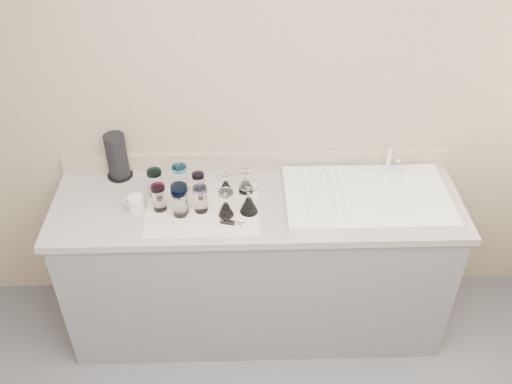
{
  "coord_description": "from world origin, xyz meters",
  "views": [
    {
      "loc": [
        -0.07,
        -1.02,
        2.7
      ],
      "look_at": [
        -0.01,
        1.15,
        1.0
      ],
      "focal_mm": 40.0,
      "sensor_mm": 36.0,
      "label": 1
    }
  ],
  "objects_px": {
    "goblet_back_left": "(226,186)",
    "goblet_back_right": "(246,183)",
    "tumbler_cyan": "(180,179)",
    "goblet_front_right": "(249,203)",
    "paper_towel_roll": "(117,157)",
    "tumbler_lavender": "(201,199)",
    "goblet_front_left": "(226,207)",
    "can_opener": "(233,223)",
    "sink_unit": "(367,196)",
    "tumbler_magenta": "(159,197)",
    "tumbler_extra": "(179,202)",
    "tumbler_purple": "(199,184)",
    "tumbler_blue": "(180,199)",
    "white_mug": "(136,203)",
    "tumbler_teal": "(155,183)"
  },
  "relations": [
    {
      "from": "can_opener",
      "to": "goblet_back_right",
      "type": "bearing_deg",
      "value": 75.28
    },
    {
      "from": "tumbler_purple",
      "to": "can_opener",
      "type": "height_order",
      "value": "tumbler_purple"
    },
    {
      "from": "tumbler_blue",
      "to": "sink_unit",
      "type": "bearing_deg",
      "value": 5.13
    },
    {
      "from": "tumbler_cyan",
      "to": "goblet_back_right",
      "type": "distance_m",
      "value": 0.33
    },
    {
      "from": "tumbler_blue",
      "to": "can_opener",
      "type": "height_order",
      "value": "tumbler_blue"
    },
    {
      "from": "tumbler_magenta",
      "to": "tumbler_blue",
      "type": "relative_size",
      "value": 0.88
    },
    {
      "from": "tumbler_lavender",
      "to": "goblet_front_left",
      "type": "distance_m",
      "value": 0.13
    },
    {
      "from": "tumbler_teal",
      "to": "tumbler_cyan",
      "type": "bearing_deg",
      "value": 11.8
    },
    {
      "from": "tumbler_cyan",
      "to": "tumbler_purple",
      "type": "height_order",
      "value": "tumbler_cyan"
    },
    {
      "from": "tumbler_lavender",
      "to": "tumbler_purple",
      "type": "bearing_deg",
      "value": 97.36
    },
    {
      "from": "tumbler_blue",
      "to": "tumbler_lavender",
      "type": "distance_m",
      "value": 0.1
    },
    {
      "from": "tumbler_cyan",
      "to": "goblet_front_right",
      "type": "distance_m",
      "value": 0.38
    },
    {
      "from": "white_mug",
      "to": "tumbler_purple",
      "type": "bearing_deg",
      "value": 19.1
    },
    {
      "from": "tumbler_teal",
      "to": "goblet_front_right",
      "type": "bearing_deg",
      "value": -17.53
    },
    {
      "from": "tumbler_magenta",
      "to": "tumbler_extra",
      "type": "relative_size",
      "value": 0.96
    },
    {
      "from": "tumbler_lavender",
      "to": "tumbler_magenta",
      "type": "bearing_deg",
      "value": 175.32
    },
    {
      "from": "goblet_back_left",
      "to": "can_opener",
      "type": "height_order",
      "value": "goblet_back_left"
    },
    {
      "from": "tumbler_magenta",
      "to": "tumbler_lavender",
      "type": "bearing_deg",
      "value": -4.68
    },
    {
      "from": "tumbler_blue",
      "to": "goblet_back_right",
      "type": "height_order",
      "value": "tumbler_blue"
    },
    {
      "from": "tumbler_blue",
      "to": "white_mug",
      "type": "height_order",
      "value": "tumbler_blue"
    },
    {
      "from": "goblet_back_left",
      "to": "goblet_back_right",
      "type": "xyz_separation_m",
      "value": [
        0.1,
        0.01,
        0.0
      ]
    },
    {
      "from": "goblet_front_right",
      "to": "paper_towel_roll",
      "type": "height_order",
      "value": "paper_towel_roll"
    },
    {
      "from": "tumbler_purple",
      "to": "paper_towel_roll",
      "type": "relative_size",
      "value": 0.5
    },
    {
      "from": "tumbler_teal",
      "to": "white_mug",
      "type": "relative_size",
      "value": 1.24
    },
    {
      "from": "sink_unit",
      "to": "can_opener",
      "type": "distance_m",
      "value": 0.7
    },
    {
      "from": "sink_unit",
      "to": "goblet_front_right",
      "type": "xyz_separation_m",
      "value": [
        -0.6,
        -0.09,
        0.04
      ]
    },
    {
      "from": "tumbler_purple",
      "to": "tumbler_extra",
      "type": "distance_m",
      "value": 0.18
    },
    {
      "from": "tumbler_extra",
      "to": "goblet_back_right",
      "type": "xyz_separation_m",
      "value": [
        0.32,
        0.18,
        -0.03
      ]
    },
    {
      "from": "tumbler_purple",
      "to": "paper_towel_roll",
      "type": "height_order",
      "value": "paper_towel_roll"
    },
    {
      "from": "goblet_back_right",
      "to": "goblet_front_right",
      "type": "bearing_deg",
      "value": -85.86
    },
    {
      "from": "tumbler_blue",
      "to": "white_mug",
      "type": "distance_m",
      "value": 0.23
    },
    {
      "from": "goblet_front_left",
      "to": "tumbler_purple",
      "type": "bearing_deg",
      "value": 130.06
    },
    {
      "from": "goblet_front_right",
      "to": "tumbler_magenta",
      "type": "bearing_deg",
      "value": 175.69
    },
    {
      "from": "tumbler_teal",
      "to": "can_opener",
      "type": "distance_m",
      "value": 0.46
    },
    {
      "from": "tumbler_cyan",
      "to": "tumbler_blue",
      "type": "xyz_separation_m",
      "value": [
        0.01,
        -0.17,
        0.0
      ]
    },
    {
      "from": "can_opener",
      "to": "goblet_back_left",
      "type": "bearing_deg",
      "value": 98.21
    },
    {
      "from": "tumbler_cyan",
      "to": "goblet_front_right",
      "type": "xyz_separation_m",
      "value": [
        0.34,
        -0.17,
        -0.02
      ]
    },
    {
      "from": "goblet_front_left",
      "to": "goblet_front_right",
      "type": "height_order",
      "value": "goblet_front_right"
    },
    {
      "from": "paper_towel_roll",
      "to": "goblet_back_right",
      "type": "bearing_deg",
      "value": -13.42
    },
    {
      "from": "tumbler_blue",
      "to": "goblet_back_left",
      "type": "relative_size",
      "value": 1.16
    },
    {
      "from": "goblet_back_right",
      "to": "white_mug",
      "type": "bearing_deg",
      "value": -166.91
    },
    {
      "from": "paper_towel_roll",
      "to": "tumbler_lavender",
      "type": "bearing_deg",
      "value": -34.55
    },
    {
      "from": "tumbler_cyan",
      "to": "goblet_front_right",
      "type": "bearing_deg",
      "value": -26.65
    },
    {
      "from": "tumbler_blue",
      "to": "goblet_back_left",
      "type": "bearing_deg",
      "value": 33.91
    },
    {
      "from": "goblet_front_right",
      "to": "tumbler_lavender",
      "type": "bearing_deg",
      "value": 176.02
    },
    {
      "from": "tumbler_magenta",
      "to": "goblet_front_left",
      "type": "distance_m",
      "value": 0.33
    },
    {
      "from": "tumbler_teal",
      "to": "tumbler_lavender",
      "type": "height_order",
      "value": "tumbler_teal"
    },
    {
      "from": "tumbler_extra",
      "to": "paper_towel_roll",
      "type": "relative_size",
      "value": 0.58
    },
    {
      "from": "goblet_back_left",
      "to": "goblet_front_left",
      "type": "bearing_deg",
      "value": -88.99
    },
    {
      "from": "tumbler_cyan",
      "to": "tumbler_lavender",
      "type": "bearing_deg",
      "value": -54.81
    }
  ]
}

